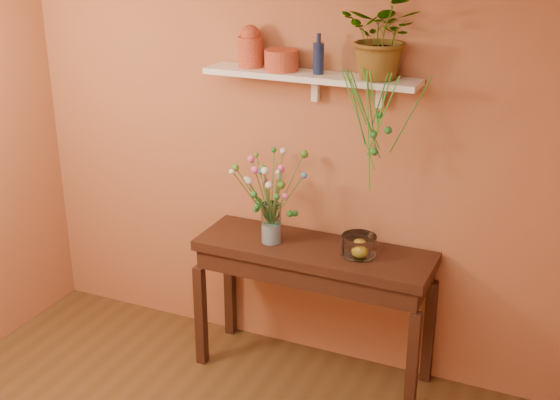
# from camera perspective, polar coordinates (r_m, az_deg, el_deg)

# --- Properties ---
(room) EXTENTS (4.04, 4.04, 2.70)m
(room) POSITION_cam_1_polar(r_m,az_deg,el_deg) (3.00, -12.26, -8.08)
(room) COLOR #4F341B
(room) RESTS_ON ground
(sideboard) EXTENTS (1.47, 0.47, 0.89)m
(sideboard) POSITION_cam_1_polar(r_m,az_deg,el_deg) (4.57, 2.64, -5.14)
(sideboard) COLOR #351B12
(sideboard) RESTS_ON ground
(wall_shelf) EXTENTS (1.30, 0.24, 0.19)m
(wall_shelf) POSITION_cam_1_polar(r_m,az_deg,el_deg) (4.33, 2.51, 9.55)
(wall_shelf) COLOR white
(wall_shelf) RESTS_ON room
(terracotta_jug) EXTENTS (0.18, 0.18, 0.25)m
(terracotta_jug) POSITION_cam_1_polar(r_m,az_deg,el_deg) (4.49, -2.32, 11.81)
(terracotta_jug) COLOR #BF5336
(terracotta_jug) RESTS_ON wall_shelf
(terracotta_pot) EXTENTS (0.21, 0.21, 0.12)m
(terracotta_pot) POSITION_cam_1_polar(r_m,az_deg,el_deg) (4.38, 0.12, 10.82)
(terracotta_pot) COLOR #BF5336
(terracotta_pot) RESTS_ON wall_shelf
(blue_bottle) EXTENTS (0.08, 0.08, 0.23)m
(blue_bottle) POSITION_cam_1_polar(r_m,az_deg,el_deg) (4.29, 3.01, 11.01)
(blue_bottle) COLOR #141F45
(blue_bottle) RESTS_ON wall_shelf
(spider_plant) EXTENTS (0.45, 0.39, 0.48)m
(spider_plant) POSITION_cam_1_polar(r_m,az_deg,el_deg) (4.16, 8.07, 12.57)
(spider_plant) COLOR #226825
(spider_plant) RESTS_ON wall_shelf
(plant_fronds) EXTENTS (0.51, 0.25, 0.74)m
(plant_fronds) POSITION_cam_1_polar(r_m,az_deg,el_deg) (4.12, 7.44, 5.93)
(plant_fronds) COLOR #226825
(plant_fronds) RESTS_ON wall_shelf
(glass_vase) EXTENTS (0.12, 0.12, 0.26)m
(glass_vase) POSITION_cam_1_polar(r_m,az_deg,el_deg) (4.53, -0.68, -2.03)
(glass_vase) COLOR white
(glass_vase) RESTS_ON sideboard
(bouquet) EXTENTS (0.42, 0.44, 0.47)m
(bouquet) POSITION_cam_1_polar(r_m,az_deg,el_deg) (4.42, -0.88, 1.40)
(bouquet) COLOR #386B28
(bouquet) RESTS_ON glass_vase
(glass_bowl) EXTENTS (0.21, 0.21, 0.13)m
(glass_bowl) POSITION_cam_1_polar(r_m,az_deg,el_deg) (4.40, 6.15, -3.60)
(glass_bowl) COLOR white
(glass_bowl) RESTS_ON sideboard
(lemon) EXTENTS (0.07, 0.07, 0.07)m
(lemon) POSITION_cam_1_polar(r_m,az_deg,el_deg) (4.39, 6.22, -3.89)
(lemon) COLOR yellow
(lemon) RESTS_ON glass_bowl
(carton) EXTENTS (0.07, 0.06, 0.13)m
(carton) POSITION_cam_1_polar(r_m,az_deg,el_deg) (4.56, -0.51, -2.44)
(carton) COLOR #346D7C
(carton) RESTS_ON sideboard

